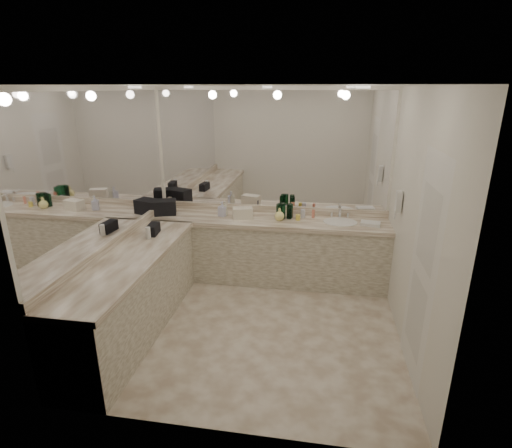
% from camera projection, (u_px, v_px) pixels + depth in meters
% --- Properties ---
extents(floor, '(3.20, 3.20, 0.00)m').
position_uv_depth(floor, '(254.00, 325.00, 4.57)').
color(floor, beige).
rests_on(floor, ground).
extents(ceiling, '(3.20, 3.20, 0.00)m').
position_uv_depth(ceiling, '(254.00, 85.00, 3.72)').
color(ceiling, white).
rests_on(ceiling, floor).
extents(wall_back, '(3.20, 0.02, 2.60)m').
position_uv_depth(wall_back, '(272.00, 185.00, 5.54)').
color(wall_back, silver).
rests_on(wall_back, floor).
extents(wall_left, '(0.02, 3.00, 2.60)m').
position_uv_depth(wall_left, '(111.00, 210.00, 4.39)').
color(wall_left, silver).
rests_on(wall_left, floor).
extents(wall_right, '(0.02, 3.00, 2.60)m').
position_uv_depth(wall_right, '(415.00, 226.00, 3.90)').
color(wall_right, silver).
rests_on(wall_right, floor).
extents(vanity_back_base, '(3.20, 0.60, 0.84)m').
position_uv_depth(vanity_back_base, '(268.00, 251.00, 5.55)').
color(vanity_back_base, silver).
rests_on(vanity_back_base, floor).
extents(vanity_back_top, '(3.20, 0.64, 0.06)m').
position_uv_depth(vanity_back_top, '(269.00, 221.00, 5.40)').
color(vanity_back_top, white).
rests_on(vanity_back_top, vanity_back_base).
extents(vanity_left_base, '(0.60, 2.40, 0.84)m').
position_uv_depth(vanity_left_base, '(132.00, 297.00, 4.35)').
color(vanity_left_base, silver).
rests_on(vanity_left_base, floor).
extents(vanity_left_top, '(0.64, 2.42, 0.06)m').
position_uv_depth(vanity_left_top, '(129.00, 259.00, 4.20)').
color(vanity_left_top, white).
rests_on(vanity_left_top, vanity_left_base).
extents(backsplash_back, '(3.20, 0.04, 0.10)m').
position_uv_depth(backsplash_back, '(271.00, 209.00, 5.64)').
color(backsplash_back, white).
rests_on(backsplash_back, vanity_back_top).
extents(backsplash_left, '(0.04, 3.00, 0.10)m').
position_uv_depth(backsplash_left, '(116.00, 240.00, 4.50)').
color(backsplash_left, white).
rests_on(backsplash_left, vanity_left_top).
extents(mirror_back, '(3.12, 0.01, 1.55)m').
position_uv_depth(mirror_back, '(272.00, 151.00, 5.38)').
color(mirror_back, white).
rests_on(mirror_back, wall_back).
extents(mirror_left, '(0.01, 2.92, 1.55)m').
position_uv_depth(mirror_left, '(107.00, 168.00, 4.23)').
color(mirror_left, white).
rests_on(mirror_left, wall_left).
extents(sink, '(0.44, 0.44, 0.03)m').
position_uv_depth(sink, '(340.00, 223.00, 5.25)').
color(sink, white).
rests_on(sink, vanity_back_top).
extents(faucet, '(0.24, 0.16, 0.14)m').
position_uv_depth(faucet, '(340.00, 212.00, 5.42)').
color(faucet, silver).
rests_on(faucet, vanity_back_top).
extents(wall_phone, '(0.06, 0.10, 0.24)m').
position_uv_depth(wall_phone, '(399.00, 201.00, 4.55)').
color(wall_phone, white).
rests_on(wall_phone, wall_right).
extents(door, '(0.02, 0.82, 2.10)m').
position_uv_depth(door, '(422.00, 271.00, 3.52)').
color(door, white).
rests_on(door, wall_right).
extents(black_toiletry_bag, '(0.40, 0.32, 0.20)m').
position_uv_depth(black_toiletry_bag, '(163.00, 207.00, 5.55)').
color(black_toiletry_bag, black).
rests_on(black_toiletry_bag, vanity_back_top).
extents(black_bag_spill, '(0.13, 0.25, 0.13)m').
position_uv_depth(black_bag_spill, '(153.00, 229.00, 4.81)').
color(black_bag_spill, black).
rests_on(black_bag_spill, vanity_left_top).
extents(cream_cosmetic_case, '(0.30, 0.23, 0.15)m').
position_uv_depth(cream_cosmetic_case, '(243.00, 213.00, 5.38)').
color(cream_cosmetic_case, '#EEE4CC').
rests_on(cream_cosmetic_case, vanity_back_top).
extents(hand_towel, '(0.27, 0.20, 0.04)m').
position_uv_depth(hand_towel, '(370.00, 224.00, 5.14)').
color(hand_towel, white).
rests_on(hand_towel, vanity_back_top).
extents(lotion_left, '(0.06, 0.06, 0.14)m').
position_uv_depth(lotion_left, '(148.00, 233.00, 4.67)').
color(lotion_left, white).
rests_on(lotion_left, vanity_left_top).
extents(soap_bottle_a, '(0.08, 0.08, 0.21)m').
position_uv_depth(soap_bottle_a, '(225.00, 208.00, 5.49)').
color(soap_bottle_a, beige).
rests_on(soap_bottle_a, vanity_back_top).
extents(soap_bottle_b, '(0.12, 0.12, 0.21)m').
position_uv_depth(soap_bottle_b, '(222.00, 209.00, 5.47)').
color(soap_bottle_b, silver).
rests_on(soap_bottle_b, vanity_back_top).
extents(soap_bottle_c, '(0.15, 0.15, 0.17)m').
position_uv_depth(soap_bottle_c, '(279.00, 214.00, 5.30)').
color(soap_bottle_c, '#FFF38E').
rests_on(soap_bottle_c, vanity_back_top).
extents(green_bottle_0, '(0.07, 0.07, 0.21)m').
position_uv_depth(green_bottle_0, '(280.00, 211.00, 5.37)').
color(green_bottle_0, '#124D2A').
rests_on(green_bottle_0, vanity_back_top).
extents(green_bottle_1, '(0.07, 0.07, 0.20)m').
position_uv_depth(green_bottle_1, '(289.00, 212.00, 5.36)').
color(green_bottle_1, '#124D2A').
rests_on(green_bottle_1, vanity_back_top).
extents(green_bottle_2, '(0.07, 0.07, 0.21)m').
position_uv_depth(green_bottle_2, '(283.00, 211.00, 5.38)').
color(green_bottle_2, '#124D2A').
rests_on(green_bottle_2, vanity_back_top).
extents(green_bottle_3, '(0.07, 0.07, 0.19)m').
position_uv_depth(green_bottle_3, '(279.00, 211.00, 5.41)').
color(green_bottle_3, '#124D2A').
rests_on(green_bottle_3, vanity_back_top).
extents(green_bottle_4, '(0.07, 0.07, 0.19)m').
position_uv_depth(green_bottle_4, '(290.00, 211.00, 5.42)').
color(green_bottle_4, '#124D2A').
rests_on(green_bottle_4, vanity_back_top).
extents(amenity_bottle_0, '(0.06, 0.06, 0.12)m').
position_uv_depth(amenity_bottle_0, '(291.00, 212.00, 5.46)').
color(amenity_bottle_0, '#E57F66').
rests_on(amenity_bottle_0, vanity_back_top).
extents(amenity_bottle_1, '(0.06, 0.06, 0.08)m').
position_uv_depth(amenity_bottle_1, '(298.00, 217.00, 5.32)').
color(amenity_bottle_1, '#F2D84C').
rests_on(amenity_bottle_1, vanity_back_top).
extents(amenity_bottle_2, '(0.04, 0.04, 0.11)m').
position_uv_depth(amenity_bottle_2, '(313.00, 214.00, 5.41)').
color(amenity_bottle_2, '#E57F66').
rests_on(amenity_bottle_2, vanity_back_top).
extents(amenity_bottle_3, '(0.05, 0.05, 0.06)m').
position_uv_depth(amenity_bottle_3, '(284.00, 215.00, 5.46)').
color(amenity_bottle_3, '#9966B2').
rests_on(amenity_bottle_3, vanity_back_top).
extents(amenity_bottle_4, '(0.06, 0.06, 0.11)m').
position_uv_depth(amenity_bottle_4, '(303.00, 214.00, 5.42)').
color(amenity_bottle_4, silver).
rests_on(amenity_bottle_4, vanity_back_top).
extents(amenity_bottle_5, '(0.06, 0.06, 0.09)m').
position_uv_depth(amenity_bottle_5, '(251.00, 214.00, 5.44)').
color(amenity_bottle_5, '#3F3F4C').
rests_on(amenity_bottle_5, vanity_back_top).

